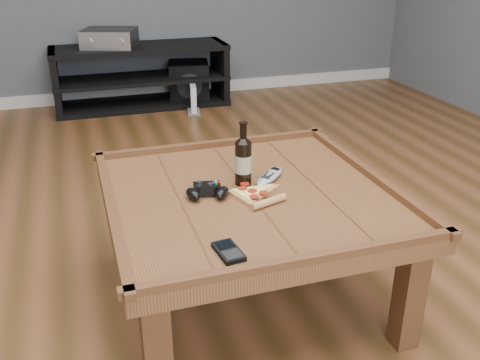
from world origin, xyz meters
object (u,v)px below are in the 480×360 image
object	(u,v)px
coffee_table	(249,207)
pizza_slice	(255,195)
beer_bottle	(243,160)
subwoofer	(189,81)
smartphone	(229,251)
game_console	(193,101)
av_receiver	(110,38)
remote_control	(270,176)
game_controller	(207,191)
media_console	(141,77)

from	to	relation	value
coffee_table	pizza_slice	size ratio (longest dim) A/B	3.61
beer_bottle	subwoofer	bearing A→B (deg)	81.56
smartphone	game_console	distance (m)	2.88
game_console	subwoofer	bearing A→B (deg)	92.80
av_receiver	game_console	size ratio (longest dim) A/B	2.21
remote_control	subwoofer	xyz separation A→B (m)	(0.30, 2.72, -0.30)
av_receiver	game_console	distance (m)	0.81
coffee_table	game_console	world-z (taller)	coffee_table
remote_control	subwoofer	size ratio (longest dim) A/B	0.45
game_controller	av_receiver	xyz separation A→B (m)	(-0.07, 2.74, 0.10)
pizza_slice	coffee_table	bearing A→B (deg)	80.63
game_controller	subwoofer	bearing A→B (deg)	89.83
media_console	subwoofer	size ratio (longest dim) A/B	3.60
beer_bottle	game_console	bearing A→B (deg)	81.45
beer_bottle	remote_control	bearing A→B (deg)	1.03
subwoofer	game_controller	bearing A→B (deg)	-89.94
remote_control	game_console	xyz separation A→B (m)	(0.25, 2.35, -0.36)
game_controller	av_receiver	distance (m)	2.74
remote_control	av_receiver	xyz separation A→B (m)	(-0.33, 2.67, 0.11)
beer_bottle	game_console	xyz separation A→B (m)	(0.35, 2.35, -0.45)
av_receiver	game_controller	bearing A→B (deg)	-68.86
coffee_table	subwoofer	xyz separation A→B (m)	(0.41, 2.80, -0.23)
pizza_slice	smartphone	xyz separation A→B (m)	(-0.19, -0.33, -0.00)
smartphone	subwoofer	world-z (taller)	smartphone
smartphone	media_console	bearing A→B (deg)	79.81
game_controller	subwoofer	size ratio (longest dim) A/B	0.43
coffee_table	beer_bottle	bearing A→B (deg)	87.82
pizza_slice	subwoofer	xyz separation A→B (m)	(0.40, 2.84, -0.29)
remote_control	game_console	size ratio (longest dim) A/B	0.79
remote_control	game_controller	bearing A→B (deg)	-119.72
remote_control	subwoofer	world-z (taller)	remote_control
pizza_slice	smartphone	bearing A→B (deg)	-138.58
media_console	game_console	xyz separation A→B (m)	(0.36, -0.32, -0.15)
subwoofer	beer_bottle	bearing A→B (deg)	-87.05
smartphone	subwoofer	size ratio (longest dim) A/B	0.32
game_console	game_controller	bearing A→B (deg)	-91.36
subwoofer	remote_control	bearing A→B (deg)	-84.88
beer_bottle	remote_control	distance (m)	0.13
smartphone	av_receiver	world-z (taller)	av_receiver
media_console	game_console	size ratio (longest dim) A/B	6.42
game_console	beer_bottle	bearing A→B (deg)	-88.05
media_console	pizza_slice	xyz separation A→B (m)	(0.01, -2.79, 0.21)
coffee_table	media_console	bearing A→B (deg)	90.00
av_receiver	subwoofer	world-z (taller)	av_receiver
media_console	game_console	world-z (taller)	media_console
coffee_table	av_receiver	xyz separation A→B (m)	(-0.22, 2.75, 0.18)
media_console	av_receiver	xyz separation A→B (m)	(-0.22, -0.00, 0.32)
av_receiver	pizza_slice	bearing A→B (deg)	-65.65
media_console	subwoofer	xyz separation A→B (m)	(0.41, 0.05, -0.08)
game_controller	coffee_table	bearing A→B (deg)	7.45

